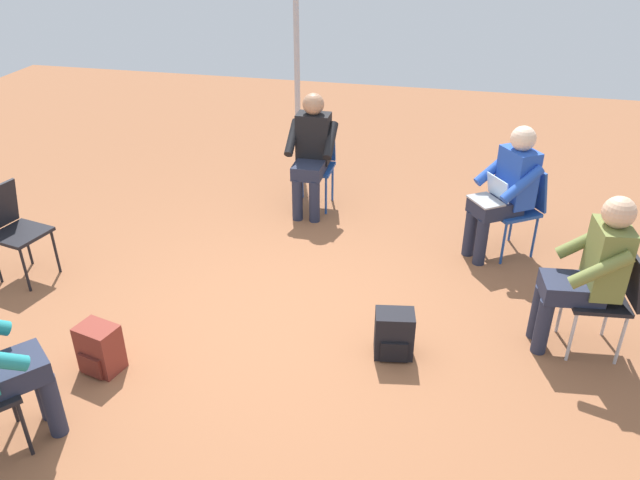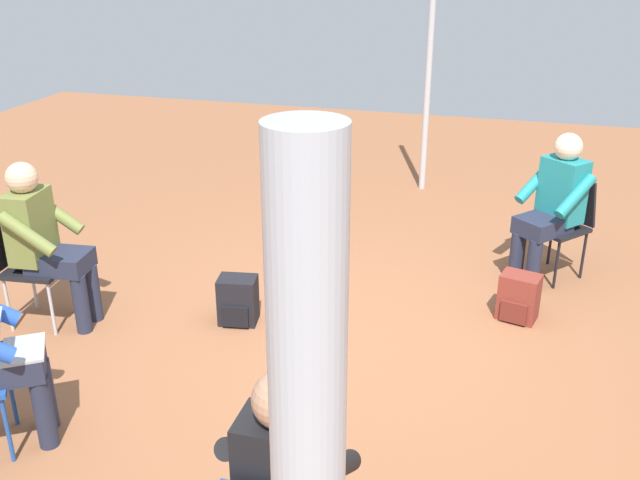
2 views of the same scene
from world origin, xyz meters
name	(u,v)px [view 2 (image 2 of 2)]	position (x,y,z in m)	size (l,w,h in m)	color
ground_plane	(349,349)	(0.00, 0.00, 0.00)	(14.32, 14.32, 0.00)	brown
chair_north	(27,260)	(-0.24, 2.36, 0.50)	(0.44, 0.47, 0.85)	black
chair_southeast	(564,220)	(1.66, -1.42, 0.50)	(0.59, 0.58, 0.85)	black
person_in_black	(291,477)	(-2.06, -0.25, 0.69)	(0.52, 0.49, 1.24)	#23283D
person_in_teal	(553,201)	(1.53, -1.31, 0.69)	(0.63, 0.63, 1.24)	#23283D
person_in_olive	(44,237)	(-0.23, 2.19, 0.69)	(0.53, 0.55, 1.24)	#23283D
backpack_near_laptop_user	(519,300)	(0.77, -1.12, 0.16)	(0.29, 0.32, 0.36)	maroon
backpack_by_empty_chair	(238,303)	(0.15, 0.89, 0.16)	(0.28, 0.31, 0.36)	black
tent_pole_near	(429,72)	(3.56, 0.01, 1.31)	(0.07, 0.07, 2.63)	#B2B2B7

